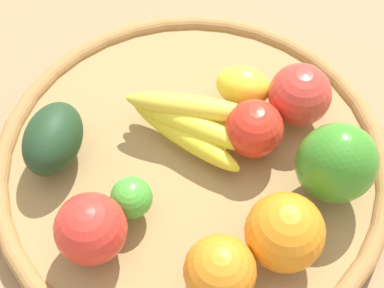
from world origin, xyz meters
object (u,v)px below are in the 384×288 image
Objects in this scene: orange_0 at (285,232)px; lime_0 at (131,198)px; banana_bunch at (189,122)px; lemon_0 at (243,86)px; apple_2 at (91,229)px; apple_1 at (254,127)px; bell_pepper at (337,164)px; avocado at (53,139)px; orange_1 at (222,270)px; apple_0 at (300,95)px.

orange_0 is 0.16m from lime_0.
lemon_0 is at bearing 120.13° from banana_bunch.
apple_2 is 0.21m from apple_1.
bell_pepper reaches higher than avocado.
lime_0 is at bearing -49.45° from lemon_0.
banana_bunch is 0.15m from avocado.
avocado is (0.04, -0.22, 0.01)m from lemon_0.
bell_pepper is (-0.06, 0.07, 0.01)m from orange_0.
orange_1 is 0.17m from apple_1.
apple_2 is 1.10× the size of apple_1.
orange_1 reaches higher than lime_0.
bell_pepper reaches higher than orange_0.
lime_0 is (0.13, -0.15, -0.00)m from lemon_0.
avocado is (-0.09, -0.29, -0.02)m from bell_pepper.
apple_2 is at bearing -101.21° from orange_0.
bell_pepper is at bearing 44.76° from apple_1.
apple_0 is at bearing 92.03° from avocado.
lemon_0 is 0.24m from orange_1.
banana_bunch is at bearing -156.26° from orange_0.
orange_1 is at bearing 40.13° from avocado.
lime_0 is 0.68× the size of apple_1.
bell_pepper reaches higher than lime_0.
lime_0 is 0.61× the size of apple_0.
bell_pepper is 0.10m from apple_1.
orange_0 is at bearing 78.79° from apple_2.
lemon_0 is 0.90× the size of apple_2.
banana_bunch is 2.12× the size of apple_2.
orange_0 reaches higher than apple_2.
apple_2 is at bearing -49.62° from lemon_0.
apple_2 is (0.04, -0.04, 0.01)m from lime_0.
apple_0 is (0.03, 0.06, 0.01)m from lemon_0.
orange_1 is 0.24m from avocado.
apple_1 reaches higher than banana_bunch.
lime_0 is 0.49× the size of avocado.
orange_1 is at bearing 62.12° from apple_2.
avocado is 0.22m from apple_1.
banana_bunch is 0.11m from lime_0.
bell_pepper reaches higher than lemon_0.
apple_1 is (-0.10, 0.19, -0.00)m from apple_2.
apple_1 is (0.02, 0.22, 0.00)m from avocado.
banana_bunch is at bearing -85.97° from apple_0.
orange_0 is 1.08× the size of apple_0.
bell_pepper reaches higher than banana_bunch.
apple_2 is (0.16, -0.19, 0.01)m from lemon_0.
orange_0 is at bearing -20.70° from apple_0.
lime_0 is (0.08, -0.07, -0.00)m from banana_bunch.
apple_1 is at bearing -28.67° from bell_pepper.
apple_0 is at bearing 94.03° from banana_bunch.
apple_0 reaches higher than avocado.
apple_1 is (0.07, -0.00, 0.01)m from lemon_0.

